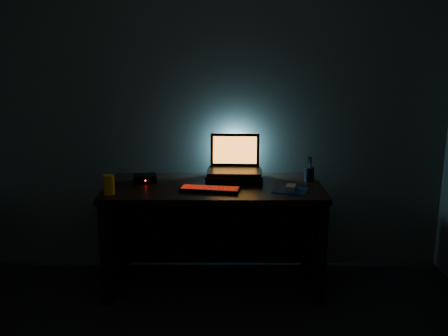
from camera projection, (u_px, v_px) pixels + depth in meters
name	position (u px, v px, depth m)	size (l,w,h in m)	color
room	(203.00, 170.00, 1.77)	(3.50, 4.00, 2.50)	black
desk	(214.00, 218.00, 3.57)	(1.50, 0.70, 0.75)	black
riser	(234.00, 176.00, 3.59)	(0.40, 0.30, 0.06)	black
laptop	(235.00, 162.00, 3.62)	(0.39, 0.30, 0.26)	black
keyboard	(210.00, 189.00, 3.32)	(0.41, 0.19, 0.02)	black
mousepad	(291.00, 190.00, 3.34)	(0.22, 0.20, 0.00)	navy
mouse	(291.00, 188.00, 3.34)	(0.06, 0.10, 0.03)	gray
pen_cup	(309.00, 174.00, 3.57)	(0.07, 0.07, 0.10)	black
juice_glass	(109.00, 185.00, 3.24)	(0.07, 0.07, 0.13)	#EAAC0C
router	(145.00, 178.00, 3.55)	(0.18, 0.16, 0.05)	black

